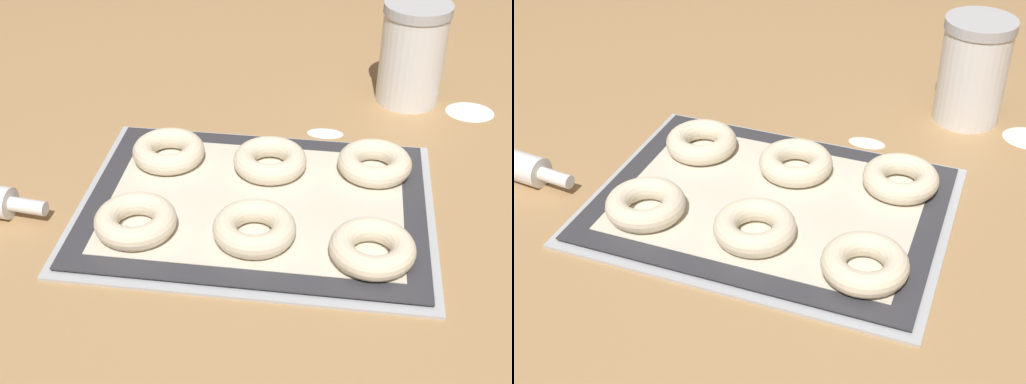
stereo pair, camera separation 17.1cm
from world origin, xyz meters
TOP-DOWN VIEW (x-y plane):
  - ground_plane at (0.00, 0.00)m, footprint 2.80×2.80m
  - baking_tray at (0.01, -0.00)m, footprint 0.48×0.36m
  - baking_mat at (0.01, -0.00)m, footprint 0.46×0.34m
  - bagel_front_left at (-0.13, -0.08)m, footprint 0.11×0.11m
  - bagel_front_center at (0.02, -0.08)m, footprint 0.11×0.11m
  - bagel_front_right at (0.17, -0.10)m, footprint 0.11×0.11m
  - bagel_back_left at (-0.13, 0.08)m, footprint 0.11×0.11m
  - bagel_back_center at (0.02, 0.08)m, footprint 0.11×0.11m
  - bagel_back_right at (0.17, 0.09)m, footprint 0.11×0.11m
  - flour_canister at (0.23, 0.34)m, footprint 0.11×0.11m
  - flour_patch_far at (0.09, 0.21)m, footprint 0.06×0.03m

SIDE VIEW (x-z plane):
  - ground_plane at x=0.00m, z-range 0.00..0.00m
  - flour_patch_far at x=0.09m, z-range 0.00..0.00m
  - baking_tray at x=0.01m, z-range 0.00..0.01m
  - baking_mat at x=0.01m, z-range 0.01..0.01m
  - bagel_front_left at x=-0.13m, z-range 0.01..0.04m
  - bagel_front_center at x=0.02m, z-range 0.01..0.04m
  - bagel_front_right at x=0.17m, z-range 0.01..0.04m
  - bagel_back_left at x=-0.13m, z-range 0.01..0.04m
  - bagel_back_center at x=0.02m, z-range 0.01..0.04m
  - bagel_back_right at x=0.17m, z-range 0.01..0.04m
  - flour_canister at x=0.23m, z-range 0.00..0.17m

